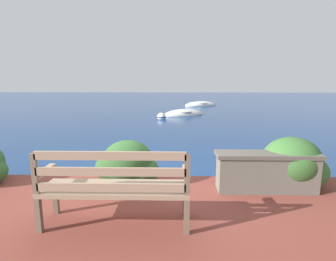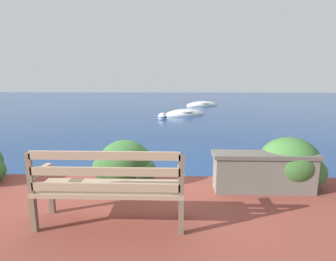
# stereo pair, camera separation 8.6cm
# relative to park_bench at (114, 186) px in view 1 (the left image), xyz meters

# --- Properties ---
(ground_plane) EXTENTS (80.00, 80.00, 0.00)m
(ground_plane) POSITION_rel_park_bench_xyz_m (0.01, 1.62, -0.71)
(ground_plane) COLOR navy
(park_bench) EXTENTS (1.69, 0.48, 0.93)m
(park_bench) POSITION_rel_park_bench_xyz_m (0.00, 0.00, 0.00)
(park_bench) COLOR brown
(park_bench) RESTS_ON patio_terrace
(stone_wall) EXTENTS (1.54, 0.39, 0.59)m
(stone_wall) POSITION_rel_park_bench_xyz_m (2.07, 1.03, -0.19)
(stone_wall) COLOR #666056
(stone_wall) RESTS_ON patio_terrace
(hedge_clump_left) EXTENTS (1.05, 0.76, 0.72)m
(hedge_clump_left) POSITION_rel_park_bench_xyz_m (-0.08, 1.27, -0.18)
(hedge_clump_left) COLOR #2D5628
(hedge_clump_left) RESTS_ON patio_terrace
(hedge_clump_centre) EXTENTS (1.16, 0.84, 0.79)m
(hedge_clump_centre) POSITION_rel_park_bench_xyz_m (2.51, 1.23, -0.14)
(hedge_clump_centre) COLOR #38662D
(hedge_clump_centre) RESTS_ON patio_terrace
(rowboat_nearest) EXTENTS (2.44, 1.72, 0.61)m
(rowboat_nearest) POSITION_rel_park_bench_xyz_m (1.22, 11.62, -0.65)
(rowboat_nearest) COLOR silver
(rowboat_nearest) RESTS_ON ground_plane
(rowboat_mid) EXTENTS (2.84, 2.15, 0.61)m
(rowboat_mid) POSITION_rel_park_bench_xyz_m (2.73, 17.34, -0.65)
(rowboat_mid) COLOR silver
(rowboat_mid) RESTS_ON ground_plane
(mooring_buoy) EXTENTS (0.49, 0.49, 0.44)m
(mooring_buoy) POSITION_rel_park_bench_xyz_m (0.05, 10.36, -0.63)
(mooring_buoy) COLOR white
(mooring_buoy) RESTS_ON ground_plane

